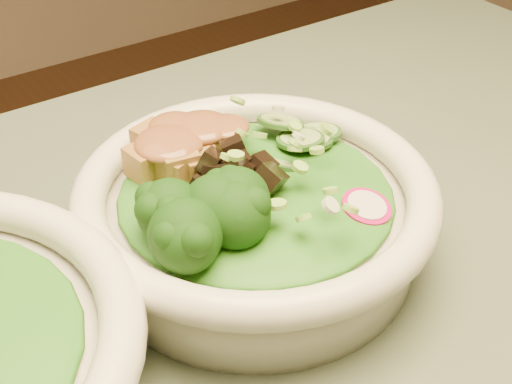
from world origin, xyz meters
TOP-DOWN VIEW (x-y plane):
  - salad_bowl at (0.06, 0.08)m, footprint 0.26×0.26m
  - lettuce_bed at (0.06, 0.08)m, footprint 0.20×0.20m
  - broccoli_florets at (0.01, 0.06)m, footprint 0.09×0.08m
  - radish_slices at (0.09, 0.03)m, footprint 0.11×0.06m
  - cucumber_slices at (0.12, 0.11)m, footprint 0.08×0.08m
  - mushroom_heap at (0.05, 0.09)m, footprint 0.08×0.08m
  - tofu_cubes at (0.04, 0.14)m, footprint 0.10×0.07m
  - peanut_sauce at (0.04, 0.14)m, footprint 0.07×0.05m
  - scallion_garnish at (0.06, 0.08)m, footprint 0.19×0.19m

SIDE VIEW (x-z plane):
  - salad_bowl at x=0.06m, z-range 0.75..0.82m
  - lettuce_bed at x=0.06m, z-range 0.80..0.82m
  - radish_slices at x=0.09m, z-range 0.80..0.82m
  - cucumber_slices at x=0.12m, z-range 0.80..0.84m
  - tofu_cubes at x=0.04m, z-range 0.80..0.84m
  - mushroom_heap at x=0.05m, z-range 0.80..0.84m
  - broccoli_florets at x=0.01m, z-range 0.80..0.84m
  - scallion_garnish at x=0.06m, z-range 0.82..0.84m
  - peanut_sauce at x=0.04m, z-range 0.82..0.84m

